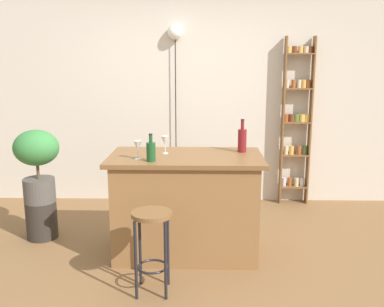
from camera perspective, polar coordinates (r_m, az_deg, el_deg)
name	(u,v)px	position (r m, az deg, el deg)	size (l,w,h in m)	color
ground	(185,266)	(3.96, -0.95, -14.71)	(12.00, 12.00, 0.00)	brown
back_wall	(191,93)	(5.50, -0.16, 8.08)	(6.40, 0.10, 2.80)	beige
kitchen_counter	(186,204)	(4.05, -0.80, -6.75)	(1.40, 0.79, 0.95)	olive
bar_stool	(152,234)	(3.38, -5.35, -10.55)	(0.31, 0.31, 0.66)	black
spice_shelf	(296,120)	(5.52, 13.72, 4.30)	(0.36, 0.13, 2.09)	brown
plant_stool	(42,220)	(4.73, -19.34, -8.29)	(0.31, 0.31, 0.39)	#2D2823
potted_plant	(37,159)	(4.55, -19.90, -0.74)	(0.45, 0.40, 0.74)	#514C47
bottle_vinegar	(242,140)	(4.08, 6.68, 1.84)	(0.08, 0.08, 0.31)	maroon
bottle_sauce_amber	(151,151)	(3.69, -5.48, 0.33)	(0.08, 0.08, 0.24)	#194C23
wine_glass_left	(165,141)	(4.00, -3.61, 1.66)	(0.07, 0.07, 0.16)	silver
wine_glass_center	(138,146)	(3.78, -7.24, 0.98)	(0.07, 0.07, 0.16)	silver
pendant_globe_light	(175,36)	(5.39, -2.25, 15.30)	(0.18, 0.18, 2.23)	black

